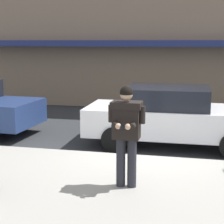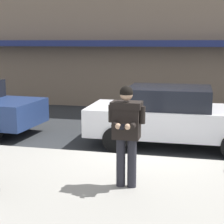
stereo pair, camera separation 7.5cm
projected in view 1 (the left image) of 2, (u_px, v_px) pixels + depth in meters
name	position (u px, v px, depth m)	size (l,w,h in m)	color
ground_plane	(142.00, 158.00, 8.72)	(80.00, 80.00, 0.00)	#2B2D30
sidewalk	(181.00, 214.00, 5.77)	(32.00, 5.30, 0.14)	#99968E
curb_paint_line	(186.00, 160.00, 8.56)	(28.00, 0.12, 0.01)	silver
parked_sedan_mid	(173.00, 116.00, 9.61)	(4.51, 1.95, 1.54)	silver
man_texting_on_phone	(126.00, 126.00, 6.46)	(0.65, 0.59, 1.81)	#23232B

